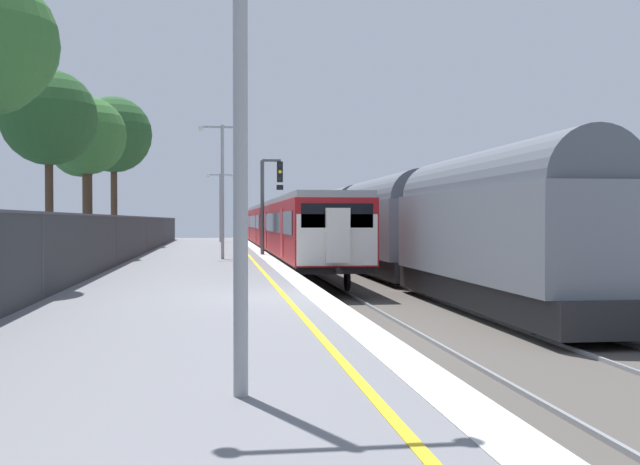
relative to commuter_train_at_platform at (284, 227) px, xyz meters
The scene contains 11 objects.
ground 28.15m from the commuter_train_at_platform, 88.89° to the right, with size 17.40×110.00×1.21m.
commuter_train_at_platform is the anchor object (origin of this frame).
freight_train_adjacent_track 10.45m from the commuter_train_at_platform, 67.47° to the right, with size 2.60×41.37×4.64m.
signal_gantry 8.34m from the commuter_train_at_platform, 100.27° to the right, with size 1.10×0.24×4.62m.
platform_lamp_near 37.54m from the commuter_train_at_platform, 95.64° to the right, with size 2.00×0.20×5.38m.
platform_lamp_mid 12.67m from the commuter_train_at_platform, 107.15° to the right, with size 2.00×0.20×5.75m.
platform_lamp_far 14.05m from the commuter_train_at_platform, 105.32° to the left, with size 2.00×0.20×5.22m.
platform_back_fence 29.08m from the commuter_train_at_platform, 105.04° to the right, with size 0.07×99.00×1.85m.
background_tree_left 12.75m from the commuter_train_at_platform, 156.93° to the left, with size 4.78×4.78×9.48m.
background_tree_centre 14.83m from the commuter_train_at_platform, 132.21° to the right, with size 3.40×3.50×7.03m.
background_tree_right 19.75m from the commuter_train_at_platform, 120.78° to the right, with size 3.40×3.40×7.03m.
Camera 1 is at (-1.80, -16.37, 1.67)m, focal length 42.25 mm.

